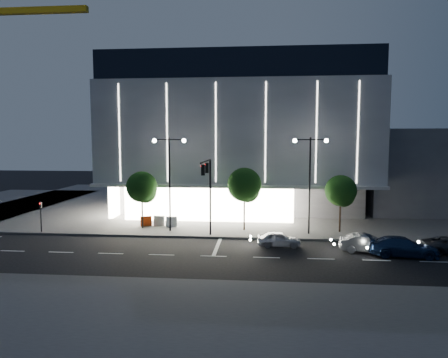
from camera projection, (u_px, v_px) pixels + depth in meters
name	position (u px, v px, depth m)	size (l,w,h in m)	color
ground	(191.00, 250.00, 31.80)	(160.00, 160.00, 0.00)	black
sidewalk_museum	(256.00, 203.00, 55.14)	(70.00, 40.00, 0.15)	#474747
sidewalk_near	(250.00, 318.00, 19.45)	(70.00, 10.00, 0.15)	#474747
museum	(241.00, 136.00, 52.76)	(30.00, 25.80, 18.00)	#4C4C51
annex_building	(415.00, 169.00, 52.82)	(16.00, 20.00, 10.00)	#4C4C51
traffic_mast	(208.00, 183.00, 34.54)	(0.33, 5.89, 7.07)	black
street_lamp_west	(170.00, 170.00, 37.44)	(3.16, 0.36, 9.00)	black
street_lamp_east	(310.00, 171.00, 36.29)	(3.16, 0.36, 9.00)	black
ped_signal_far	(41.00, 214.00, 37.40)	(0.22, 0.24, 3.00)	black
tree_left	(142.00, 189.00, 38.90)	(3.02, 3.02, 5.72)	black
tree_mid	(245.00, 187.00, 37.99)	(3.25, 3.25, 6.15)	black
tree_right	(341.00, 192.00, 37.24)	(2.91, 2.91, 5.51)	black
car_lead	(279.00, 239.00, 32.82)	(1.44, 3.58, 1.22)	#B5B7BE
car_second	(367.00, 243.00, 31.15)	(1.48, 4.24, 1.40)	#93969A
car_third	(403.00, 247.00, 30.02)	(2.06, 5.06, 1.47)	navy
barrier_a	(146.00, 221.00, 40.04)	(1.10, 0.25, 1.00)	red
barrier_b	(159.00, 221.00, 40.26)	(1.10, 0.25, 1.00)	silver
barrier_d	(172.00, 222.00, 39.83)	(1.10, 0.25, 1.00)	white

